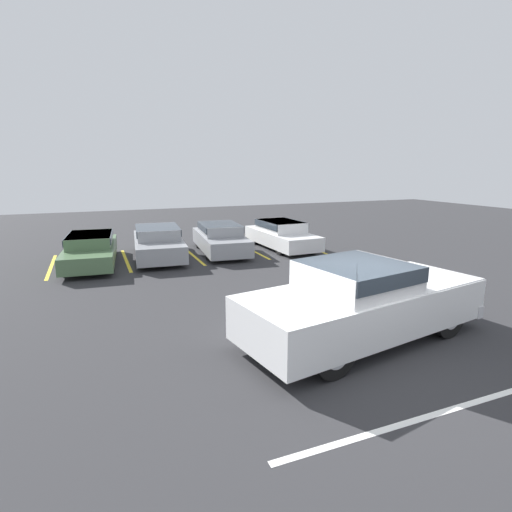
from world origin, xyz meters
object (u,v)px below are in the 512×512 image
Objects in this scene: traffic_cone at (437,283)px; wheel_stop_curb at (163,243)px; parked_sedan_b at (158,241)px; parked_sedan_c at (220,237)px; pickup_truck at (365,300)px; parked_sedan_d at (281,234)px; parked_sedan_a at (91,248)px.

wheel_stop_curb is (-6.31, 10.52, -0.18)m from traffic_cone.
parked_sedan_c is at bearing 95.95° from parked_sedan_b.
parked_sedan_d is (2.72, 9.63, -0.21)m from pickup_truck.
parked_sedan_b is at bearing -102.42° from wheel_stop_curb.
parked_sedan_a is 2.86× the size of wheel_stop_curb.
pickup_truck reaches higher than traffic_cone.
parked_sedan_b is at bearing 96.66° from pickup_truck.
parked_sedan_c is at bearing 118.64° from traffic_cone.
parked_sedan_c is 1.01× the size of parked_sedan_d.
wheel_stop_curb is (-2.20, 12.43, -0.80)m from pickup_truck.
wheel_stop_curb is at bearing -121.33° from parked_sedan_d.
pickup_truck is 1.18× the size of parked_sedan_a.
pickup_truck is 1.22× the size of parked_sedan_b.
parked_sedan_a is at bearing -80.50° from parked_sedan_b.
traffic_cone is at bearing 8.54° from parked_sedan_d.
parked_sedan_b is (2.54, 0.20, 0.05)m from parked_sedan_a.
parked_sedan_a is at bearing 141.28° from traffic_cone.
parked_sedan_a is at bearing -90.64° from parked_sedan_d.
pickup_truck is at bearing -79.96° from wheel_stop_curb.
traffic_cone is (4.11, 1.91, -0.61)m from pickup_truck.
wheel_stop_curb is at bearing -137.84° from parked_sedan_c.
pickup_truck is 10.08m from parked_sedan_b.
traffic_cone is at bearing 15.43° from pickup_truck.
parked_sedan_c reaches higher than traffic_cone.
parked_sedan_c is at bearing -93.61° from parked_sedan_d.
parked_sedan_d is at bearing 93.18° from parked_sedan_c.
wheel_stop_curb is at bearing 120.95° from traffic_cone.
parked_sedan_a is (-5.34, 9.48, -0.24)m from pickup_truck.
pickup_truck is 10.01m from parked_sedan_d.
pickup_truck is at bearing -155.07° from traffic_cone.
parked_sedan_a is 1.07× the size of parked_sedan_d.
pickup_truck reaches higher than parked_sedan_d.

